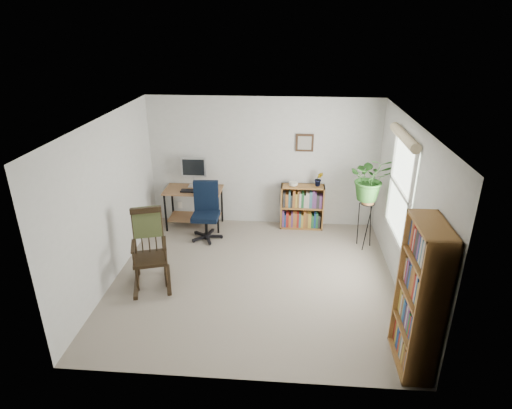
# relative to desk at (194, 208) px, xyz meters

# --- Properties ---
(floor) EXTENTS (4.20, 4.00, 0.00)m
(floor) POSITION_rel_desk_xyz_m (1.26, -1.70, -0.38)
(floor) COLOR gray
(floor) RESTS_ON ground
(ceiling) EXTENTS (4.20, 4.00, 0.00)m
(ceiling) POSITION_rel_desk_xyz_m (1.26, -1.70, 2.02)
(ceiling) COLOR silver
(ceiling) RESTS_ON ground
(wall_back) EXTENTS (4.20, 0.00, 2.40)m
(wall_back) POSITION_rel_desk_xyz_m (1.26, 0.30, 0.82)
(wall_back) COLOR silver
(wall_back) RESTS_ON ground
(wall_front) EXTENTS (4.20, 0.00, 2.40)m
(wall_front) POSITION_rel_desk_xyz_m (1.26, -3.70, 0.82)
(wall_front) COLOR silver
(wall_front) RESTS_ON ground
(wall_left) EXTENTS (0.00, 4.00, 2.40)m
(wall_left) POSITION_rel_desk_xyz_m (-0.84, -1.70, 0.82)
(wall_left) COLOR silver
(wall_left) RESTS_ON ground
(wall_right) EXTENTS (0.00, 4.00, 2.40)m
(wall_right) POSITION_rel_desk_xyz_m (3.36, -1.70, 0.82)
(wall_right) COLOR silver
(wall_right) RESTS_ON ground
(window) EXTENTS (0.12, 1.20, 1.50)m
(window) POSITION_rel_desk_xyz_m (3.32, -1.40, 1.02)
(window) COLOR white
(window) RESTS_ON wall_right
(desk) EXTENTS (1.05, 0.58, 0.75)m
(desk) POSITION_rel_desk_xyz_m (0.00, 0.00, 0.00)
(desk) COLOR #916440
(desk) RESTS_ON floor
(monitor) EXTENTS (0.46, 0.16, 0.56)m
(monitor) POSITION_rel_desk_xyz_m (0.00, 0.14, 0.66)
(monitor) COLOR #B9B9BD
(monitor) RESTS_ON desk
(keyboard) EXTENTS (0.40, 0.15, 0.02)m
(keyboard) POSITION_rel_desk_xyz_m (0.00, -0.12, 0.39)
(keyboard) COLOR black
(keyboard) RESTS_ON desk
(office_chair) EXTENTS (0.61, 0.61, 1.04)m
(office_chair) POSITION_rel_desk_xyz_m (0.31, -0.48, 0.14)
(office_chair) COLOR black
(office_chair) RESTS_ON floor
(rocking_chair) EXTENTS (0.87, 1.14, 1.16)m
(rocking_chair) POSITION_rel_desk_xyz_m (-0.23, -1.95, 0.20)
(rocking_chair) COLOR black
(rocking_chair) RESTS_ON floor
(low_bookshelf) EXTENTS (0.79, 0.26, 0.84)m
(low_bookshelf) POSITION_rel_desk_xyz_m (2.01, 0.12, 0.04)
(low_bookshelf) COLOR #9D6833
(low_bookshelf) RESTS_ON floor
(tall_bookshelf) EXTENTS (0.33, 0.77, 1.75)m
(tall_bookshelf) POSITION_rel_desk_xyz_m (3.18, -3.27, 0.50)
(tall_bookshelf) COLOR #9D6833
(tall_bookshelf) RESTS_ON floor
(plant_stand) EXTENTS (0.29, 0.29, 0.95)m
(plant_stand) POSITION_rel_desk_xyz_m (3.06, -0.56, 0.10)
(plant_stand) COLOR black
(plant_stand) RESTS_ON floor
(spider_plant) EXTENTS (1.69, 1.88, 1.46)m
(spider_plant) POSITION_rel_desk_xyz_m (3.06, -0.56, 1.24)
(spider_plant) COLOR #2A5F21
(spider_plant) RESTS_ON plant_stand
(potted_plant_small) EXTENTS (0.13, 0.24, 0.11)m
(potted_plant_small) POSITION_rel_desk_xyz_m (2.29, 0.13, 0.51)
(potted_plant_small) COLOR #2A5F21
(potted_plant_small) RESTS_ON low_bookshelf
(framed_picture) EXTENTS (0.32, 0.04, 0.32)m
(framed_picture) POSITION_rel_desk_xyz_m (2.01, 0.27, 1.22)
(framed_picture) COLOR black
(framed_picture) RESTS_ON wall_back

